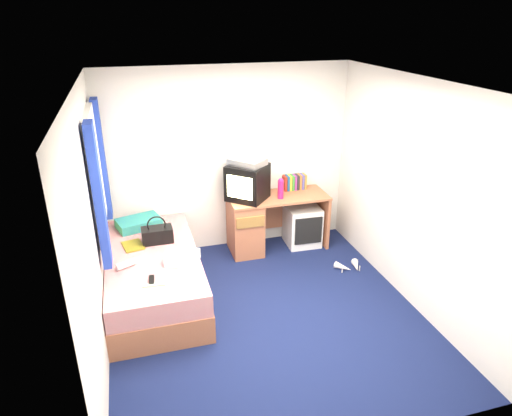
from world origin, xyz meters
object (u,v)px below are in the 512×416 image
object	(u,v)px
picture_frame	(304,183)
colour_swatch_fan	(154,285)
bed	(154,275)
magazine	(133,246)
aerosol_can	(265,189)
desk	(258,222)
pink_water_bottle	(281,189)
water_bottle	(126,264)
storage_cube	(302,225)
pillow	(139,223)
handbag	(157,234)
vcr	(247,162)
remote_control	(152,280)
white_heels	(350,267)
crt_tv	(247,182)
towel	(182,258)

from	to	relation	value
picture_frame	colour_swatch_fan	distance (m)	2.67
bed	magazine	distance (m)	0.41
aerosol_can	desk	bearing A→B (deg)	-143.92
pink_water_bottle	water_bottle	size ratio (longest dim) A/B	1.21
storage_cube	desk	bearing A→B (deg)	-178.68
pillow	aerosol_can	bearing A→B (deg)	3.90
handbag	storage_cube	bearing A→B (deg)	12.57
aerosol_can	handbag	bearing A→B (deg)	-158.70
bed	water_bottle	distance (m)	0.47
vcr	picture_frame	distance (m)	0.96
pink_water_bottle	colour_swatch_fan	world-z (taller)	pink_water_bottle
remote_control	white_heels	size ratio (longest dim) A/B	0.46
aerosol_can	remote_control	world-z (taller)	aerosol_can
pink_water_bottle	picture_frame	bearing A→B (deg)	31.46
pink_water_bottle	remote_control	world-z (taller)	pink_water_bottle
water_bottle	crt_tv	bearing A→B (deg)	31.92
aerosol_can	crt_tv	bearing A→B (deg)	-161.32
desk	crt_tv	distance (m)	0.59
white_heels	desk	bearing A→B (deg)	138.84
towel	colour_swatch_fan	size ratio (longest dim) A/B	1.46
crt_tv	towel	distance (m)	1.47
desk	magazine	world-z (taller)	desk
aerosol_can	magazine	world-z (taller)	aerosol_can
picture_frame	water_bottle	size ratio (longest dim) A/B	0.70
bed	storage_cube	world-z (taller)	storage_cube
magazine	remote_control	size ratio (longest dim) A/B	1.75
aerosol_can	white_heels	size ratio (longest dim) A/B	0.47
pillow	magazine	size ratio (longest dim) A/B	1.81
crt_tv	vcr	bearing A→B (deg)	90.00
pillow	magazine	xyz separation A→B (m)	(-0.09, -0.49, -0.05)
bed	aerosol_can	size ratio (longest dim) A/B	12.27
towel	water_bottle	world-z (taller)	towel
picture_frame	aerosol_can	size ratio (longest dim) A/B	0.86
pillow	remote_control	distance (m)	1.28
crt_tv	picture_frame	distance (m)	0.88
white_heels	picture_frame	bearing A→B (deg)	103.87
bed	colour_swatch_fan	bearing A→B (deg)	-92.07
bed	white_heels	distance (m)	2.39
colour_swatch_fan	pink_water_bottle	bearing A→B (deg)	36.84
vcr	pink_water_bottle	xyz separation A→B (m)	(0.41, -0.10, -0.38)
picture_frame	magazine	xyz separation A→B (m)	(-2.32, -0.68, -0.27)
desk	remote_control	xyz separation A→B (m)	(-1.46, -1.30, 0.14)
handbag	magazine	xyz separation A→B (m)	(-0.28, -0.04, -0.09)
pillow	vcr	distance (m)	1.53
bed	remote_control	bearing A→B (deg)	-94.11
crt_tv	handbag	bearing A→B (deg)	-116.52
handbag	colour_swatch_fan	xyz separation A→B (m)	(-0.11, -0.91, -0.09)
crt_tv	white_heels	distance (m)	1.67
crt_tv	aerosol_can	world-z (taller)	crt_tv
pink_water_bottle	desk	bearing A→B (deg)	160.79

